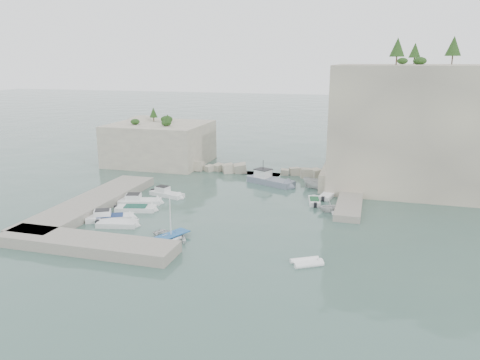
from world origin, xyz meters
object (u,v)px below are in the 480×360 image
(motorboat_d, at_px, (110,220))
(motorboat_e, at_px, (118,226))
(inflatable_dinghy, at_px, (307,264))
(rowboat, at_px, (171,239))
(work_boat, at_px, (271,184))
(tender_east_d, at_px, (318,189))
(tender_east_c, at_px, (328,197))
(motorboat_b, at_px, (140,204))
(motorboat_a, at_px, (167,196))
(motorboat_c, at_px, (136,211))
(tender_east_b, at_px, (314,203))
(tender_east_a, at_px, (330,212))

(motorboat_d, xyz_separation_m, motorboat_e, (1.80, -1.47, 0.00))
(inflatable_dinghy, bearing_deg, rowboat, 140.89)
(work_boat, bearing_deg, rowboat, -77.58)
(inflatable_dinghy, height_order, tender_east_d, tender_east_d)
(rowboat, xyz_separation_m, inflatable_dinghy, (14.08, -2.15, 0.00))
(motorboat_d, height_order, inflatable_dinghy, motorboat_d)
(tender_east_c, xyz_separation_m, work_boat, (-8.70, 4.52, 0.00))
(motorboat_e, bearing_deg, work_boat, 48.18)
(rowboat, bearing_deg, motorboat_d, 93.46)
(motorboat_b, xyz_separation_m, work_boat, (13.88, 13.91, 0.00))
(work_boat, bearing_deg, motorboat_d, -100.20)
(tender_east_d, xyz_separation_m, work_boat, (-6.96, 0.72, 0.00))
(motorboat_a, bearing_deg, motorboat_d, -86.06)
(motorboat_e, height_order, work_boat, work_boat)
(motorboat_c, distance_m, tender_east_c, 24.84)
(tender_east_c, height_order, work_boat, work_boat)
(motorboat_d, height_order, tender_east_c, motorboat_d)
(inflatable_dinghy, xyz_separation_m, tender_east_b, (-1.69, 18.51, 0.00))
(motorboat_b, height_order, motorboat_c, motorboat_b)
(motorboat_b, bearing_deg, tender_east_a, -9.25)
(tender_east_c, bearing_deg, tender_east_a, -160.72)
(tender_east_c, bearing_deg, motorboat_e, 140.66)
(rowboat, relative_size, inflatable_dinghy, 1.51)
(motorboat_a, relative_size, tender_east_b, 1.38)
(motorboat_b, xyz_separation_m, motorboat_d, (-0.25, -6.64, 0.00))
(tender_east_c, height_order, tender_east_d, tender_east_d)
(motorboat_d, distance_m, motorboat_e, 2.32)
(tender_east_b, bearing_deg, motorboat_e, 115.17)
(motorboat_d, bearing_deg, motorboat_b, 60.20)
(tender_east_d, bearing_deg, motorboat_d, 152.21)
(tender_east_b, bearing_deg, motorboat_c, 102.89)
(rowboat, bearing_deg, tender_east_a, -22.99)
(motorboat_a, xyz_separation_m, motorboat_b, (-1.91, -3.98, 0.00))
(rowboat, bearing_deg, motorboat_c, 71.46)
(inflatable_dinghy, height_order, tender_east_a, tender_east_a)
(motorboat_b, height_order, motorboat_d, same)
(motorboat_d, bearing_deg, tender_east_c, 7.44)
(motorboat_d, height_order, tender_east_d, tender_east_d)
(tender_east_b, xyz_separation_m, work_boat, (-7.33, 7.66, 0.00))
(tender_east_b, relative_size, tender_east_c, 0.88)
(tender_east_a, bearing_deg, motorboat_d, 96.01)
(motorboat_a, relative_size, motorboat_d, 0.92)
(tender_east_c, bearing_deg, motorboat_a, 115.57)
(rowboat, relative_size, tender_east_a, 1.47)
(motorboat_a, height_order, tender_east_b, motorboat_a)
(motorboat_b, bearing_deg, motorboat_a, 47.04)
(motorboat_c, height_order, motorboat_e, same)
(motorboat_b, xyz_separation_m, motorboat_c, (0.89, -2.73, 0.00))
(motorboat_d, xyz_separation_m, inflatable_dinghy, (23.15, -5.62, 0.00))
(inflatable_dinghy, relative_size, tender_east_b, 0.76)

